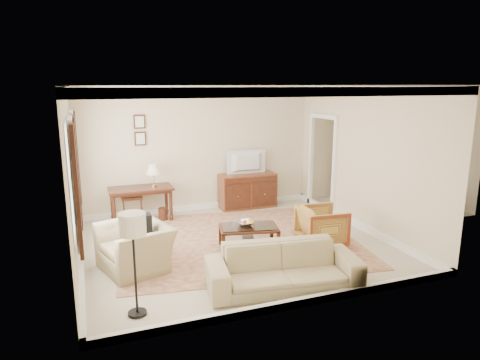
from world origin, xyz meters
TOP-DOWN VIEW (x-y plane):
  - room_shell at (0.00, 0.00)m, footprint 5.51×5.01m
  - annex_bedroom at (4.49, 1.15)m, footprint 3.00×2.70m
  - window_front at (-2.70, -0.70)m, footprint 0.12×1.56m
  - window_rear at (-2.70, 0.90)m, footprint 0.12×1.56m
  - doorway at (2.71, 1.50)m, footprint 0.10×1.12m
  - rug at (0.13, 0.15)m, footprint 4.80×4.28m
  - writing_desk at (-1.44, 2.06)m, footprint 1.35×0.68m
  - desk_chair at (-1.61, 2.41)m, footprint 0.53×0.53m
  - desk_lamp at (-1.15, 2.06)m, footprint 0.32×0.32m
  - framed_prints at (-1.34, 2.47)m, footprint 0.25×0.04m
  - sideboard at (1.10, 2.21)m, footprint 1.35×0.52m
  - tv at (1.10, 2.19)m, footprint 0.92×0.53m
  - coffee_table at (0.14, -0.30)m, footprint 1.13×0.81m
  - fruit_bowl at (0.10, -0.25)m, footprint 0.42×0.42m
  - book_a at (0.06, -0.20)m, footprint 0.28×0.09m
  - book_b at (0.25, -0.43)m, footprint 0.25×0.17m
  - striped_armchair at (1.47, -0.60)m, footprint 0.82×0.86m
  - club_armchair at (-1.87, -0.46)m, footprint 1.02×1.28m
  - backpack at (-1.77, -0.49)m, footprint 0.26×0.34m
  - sofa at (0.06, -1.90)m, footprint 2.28×0.97m
  - floor_lamp at (-2.04, -1.91)m, footprint 0.34×0.34m

SIDE VIEW (x-z plane):
  - rug at x=0.13m, z-range 0.00..0.01m
  - book_b at x=0.25m, z-range -0.02..0.36m
  - book_a at x=0.06m, z-range -0.02..0.36m
  - coffee_table at x=0.14m, z-range 0.11..0.55m
  - annex_bedroom at x=4.49m, z-range -1.11..1.79m
  - striped_armchair at x=1.47m, z-range 0.00..0.80m
  - sideboard at x=1.10m, z-range 0.00..0.83m
  - sofa at x=0.06m, z-range 0.00..0.86m
  - club_armchair at x=-1.87m, z-range 0.00..0.98m
  - fruit_bowl at x=0.10m, z-range 0.44..0.54m
  - desk_chair at x=-1.61m, z-range 0.00..1.05m
  - writing_desk at x=-1.44m, z-range 0.26..1.00m
  - backpack at x=-1.77m, z-range 0.54..0.94m
  - desk_lamp at x=-1.15m, z-range 0.74..1.24m
  - doorway at x=2.71m, z-range -0.05..2.20m
  - floor_lamp at x=-2.04m, z-range 0.45..1.82m
  - tv at x=1.10m, z-range 1.23..1.35m
  - window_front at x=-2.70m, z-range 0.65..2.45m
  - window_rear at x=-2.70m, z-range 0.65..2.45m
  - framed_prints at x=-1.34m, z-range 1.60..2.28m
  - room_shell at x=0.00m, z-range 1.02..3.93m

